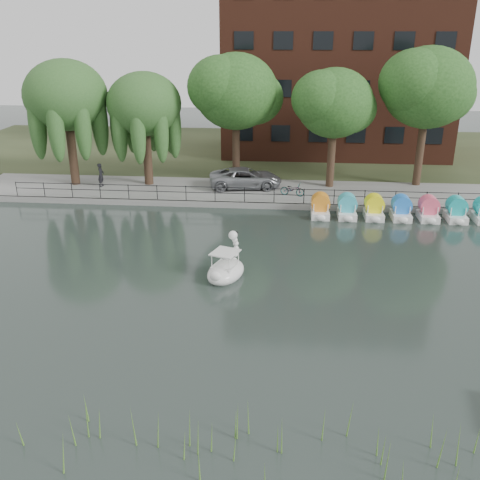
# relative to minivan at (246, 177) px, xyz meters

# --- Properties ---
(ground_plane) EXTENTS (120.00, 120.00, 0.00)m
(ground_plane) POSITION_rel_minivan_xyz_m (0.18, -16.58, -1.24)
(ground_plane) COLOR #36413D
(promenade) EXTENTS (40.00, 6.00, 0.40)m
(promenade) POSITION_rel_minivan_xyz_m (0.18, -0.58, -1.04)
(promenade) COLOR gray
(promenade) RESTS_ON ground_plane
(kerb) EXTENTS (40.00, 0.25, 0.40)m
(kerb) POSITION_rel_minivan_xyz_m (0.18, -3.53, -1.04)
(kerb) COLOR gray
(kerb) RESTS_ON ground_plane
(land_strip) EXTENTS (60.00, 22.00, 0.36)m
(land_strip) POSITION_rel_minivan_xyz_m (0.18, 13.42, -1.06)
(land_strip) COLOR #47512D
(land_strip) RESTS_ON ground_plane
(railing) EXTENTS (32.00, 0.05, 1.00)m
(railing) POSITION_rel_minivan_xyz_m (0.18, -3.33, -0.09)
(railing) COLOR black
(railing) RESTS_ON promenade
(apartment_building) EXTENTS (20.00, 10.07, 18.00)m
(apartment_building) POSITION_rel_minivan_xyz_m (7.18, 13.39, 8.12)
(apartment_building) COLOR #4C1E16
(apartment_building) RESTS_ON land_strip
(willow_left) EXTENTS (5.88, 5.88, 9.01)m
(willow_left) POSITION_rel_minivan_xyz_m (-12.82, -0.08, 5.63)
(willow_left) COLOR #473323
(willow_left) RESTS_ON promenade
(willow_mid) EXTENTS (5.32, 5.32, 8.15)m
(willow_mid) POSITION_rel_minivan_xyz_m (-7.32, 0.42, 5.01)
(willow_mid) COLOR #473323
(willow_mid) RESTS_ON promenade
(broadleaf_center) EXTENTS (6.00, 6.00, 9.25)m
(broadleaf_center) POSITION_rel_minivan_xyz_m (-0.82, 1.42, 5.82)
(broadleaf_center) COLOR #473323
(broadleaf_center) RESTS_ON promenade
(broadleaf_right) EXTENTS (5.40, 5.40, 8.32)m
(broadleaf_right) POSITION_rel_minivan_xyz_m (6.18, 0.92, 5.15)
(broadleaf_right) COLOR #473323
(broadleaf_right) RESTS_ON promenade
(broadleaf_far) EXTENTS (6.30, 6.30, 9.71)m
(broadleaf_far) POSITION_rel_minivan_xyz_m (12.68, 1.92, 6.16)
(broadleaf_far) COLOR #473323
(broadleaf_far) RESTS_ON promenade
(minivan) EXTENTS (3.59, 6.35, 1.68)m
(minivan) POSITION_rel_minivan_xyz_m (0.00, 0.00, 0.00)
(minivan) COLOR gray
(minivan) RESTS_ON promenade
(bicycle) EXTENTS (1.04, 1.82, 1.00)m
(bicycle) POSITION_rel_minivan_xyz_m (3.42, -1.70, -0.34)
(bicycle) COLOR gray
(bicycle) RESTS_ON promenade
(pedestrian) EXTENTS (0.50, 0.72, 1.98)m
(pedestrian) POSITION_rel_minivan_xyz_m (-10.65, -0.55, 0.15)
(pedestrian) COLOR black
(pedestrian) RESTS_ON promenade
(swan_boat) EXTENTS (2.35, 2.91, 2.14)m
(swan_boat) POSITION_rel_minivan_xyz_m (0.14, -14.24, -0.77)
(swan_boat) COLOR white
(swan_boat) RESTS_ON ground_plane
(pedal_boat_row) EXTENTS (11.35, 1.70, 1.40)m
(pedal_boat_row) POSITION_rel_minivan_xyz_m (10.30, -4.84, -0.63)
(pedal_boat_row) COLOR white
(pedal_boat_row) RESTS_ON ground_plane
(reed_bank) EXTENTS (24.00, 2.40, 1.20)m
(reed_bank) POSITION_rel_minivan_xyz_m (2.18, -26.08, -0.64)
(reed_bank) COLOR #669938
(reed_bank) RESTS_ON ground_plane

